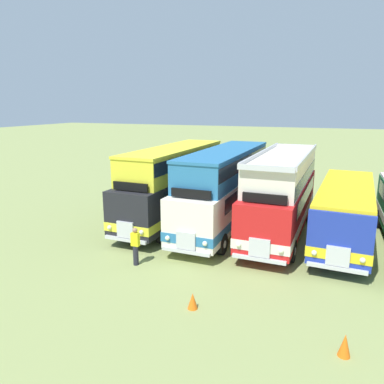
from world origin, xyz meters
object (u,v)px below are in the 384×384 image
(bus_first_in_row, at_px, (174,181))
(marshal_person, at_px, (135,246))
(bus_second_in_row, at_px, (225,185))
(bus_third_in_row, at_px, (282,192))
(cone_mid_row, at_px, (345,345))
(cone_near_end, at_px, (193,301))
(bus_fourth_in_row, at_px, (345,209))

(bus_first_in_row, bearing_deg, marshal_person, -80.59)
(bus_second_in_row, distance_m, bus_third_in_row, 3.23)
(cone_mid_row, xyz_separation_m, marshal_person, (-8.59, 3.22, 0.54))
(marshal_person, bearing_deg, cone_near_end, -33.79)
(bus_fourth_in_row, relative_size, cone_near_end, 17.27)
(marshal_person, bearing_deg, bus_third_in_row, 50.63)
(marshal_person, bearing_deg, bus_second_in_row, 72.27)
(bus_fourth_in_row, height_order, cone_mid_row, bus_fourth_in_row)
(bus_second_in_row, distance_m, bus_fourth_in_row, 6.48)
(bus_first_in_row, height_order, bus_third_in_row, bus_third_in_row)
(bus_first_in_row, bearing_deg, cone_near_end, -62.33)
(marshal_person, bearing_deg, bus_first_in_row, 99.41)
(bus_first_in_row, relative_size, bus_third_in_row, 1.04)
(cone_near_end, bearing_deg, bus_fourth_in_row, 61.47)
(bus_first_in_row, height_order, bus_second_in_row, same)
(bus_third_in_row, distance_m, cone_near_end, 9.35)
(bus_third_in_row, bearing_deg, marshal_person, -129.37)
(bus_second_in_row, relative_size, bus_fourth_in_row, 1.12)
(bus_first_in_row, xyz_separation_m, bus_fourth_in_row, (9.66, -0.13, -0.72))
(bus_first_in_row, relative_size, cone_mid_row, 15.62)
(cone_mid_row, bearing_deg, bus_first_in_row, 134.47)
(bus_fourth_in_row, height_order, marshal_person, bus_fourth_in_row)
(bus_third_in_row, height_order, cone_mid_row, bus_third_in_row)
(bus_fourth_in_row, bearing_deg, marshal_person, -142.69)
(bus_third_in_row, relative_size, cone_mid_row, 14.99)
(bus_second_in_row, bearing_deg, bus_fourth_in_row, -0.88)
(bus_first_in_row, bearing_deg, bus_fourth_in_row, -0.77)
(cone_near_end, height_order, marshal_person, marshal_person)
(cone_mid_row, relative_size, marshal_person, 0.40)
(marshal_person, bearing_deg, bus_fourth_in_row, 37.31)
(bus_fourth_in_row, bearing_deg, bus_first_in_row, 179.23)
(cone_mid_row, bearing_deg, bus_fourth_in_row, 90.21)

